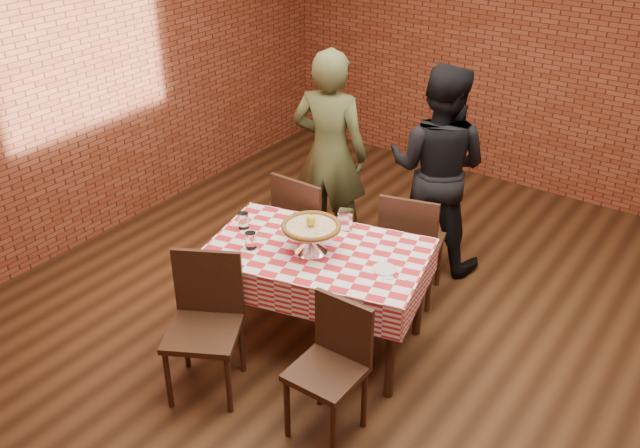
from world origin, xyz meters
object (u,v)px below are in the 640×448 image
Objects in this scene: chair_near_right at (326,375)px; diner_black at (438,168)px; pizza at (311,227)px; chair_far_left at (313,225)px; water_glass_left at (251,240)px; water_glass_right at (243,221)px; chair_far_right at (412,243)px; diner_olive at (330,154)px; chair_near_left at (203,331)px; table at (318,297)px; pizza_stand at (311,239)px; condiment_caddy at (346,219)px.

chair_near_right is 0.51× the size of diner_black.
pizza is 0.41× the size of chair_far_left.
diner_black is at bearing 72.86° from water_glass_left.
chair_far_left is at bearing 84.88° from water_glass_right.
chair_near_right is 0.95× the size of chair_far_right.
water_glass_left is at bearing 88.87° from diner_olive.
chair_near_left is at bearing -109.83° from pizza.
table is 0.84× the size of diner_black.
chair_far_right is (0.82, 0.95, -0.36)m from water_glass_right.
pizza is at bearing 59.06° from chair_far_right.
water_glass_right is 0.12× the size of chair_near_left.
table is 0.62m from water_glass_left.
water_glass_left is at bearing 46.67° from chair_far_right.
water_glass_right is at bearing -177.54° from pizza.
water_glass_right is 0.12× the size of chair_far_left.
chair_near_right reaches higher than table.
water_glass_right is at bearing 80.56° from diner_olive.
chair_near_left is at bearing -110.53° from table.
chair_far_right is (0.26, 0.93, -0.48)m from pizza.
table is 0.86m from chair_near_right.
chair_far_right reaches higher than table.
pizza_stand is at bearing 74.38° from diner_black.
chair_far_right is at bearing 74.11° from pizza.
table is at bearing 128.86° from chair_near_right.
pizza_stand is (-0.02, -0.04, 0.47)m from table.
diner_olive is at bearing 102.61° from water_glass_left.
water_glass_right is 0.13× the size of chair_far_right.
table is 0.93m from chair_far_right.
condiment_caddy is at bearing 57.63° from water_glass_left.
condiment_caddy is at bearing 86.55° from pizza_stand.
water_glass_right is at bearing -169.44° from condiment_caddy.
chair_far_left reaches higher than table.
condiment_caddy is 0.15× the size of chair_near_left.
chair_near_right is (0.56, -0.63, -0.41)m from pizza_stand.
condiment_caddy is at bearing 34.57° from water_glass_right.
pizza reaches higher than water_glass_left.
pizza reaches higher than water_glass_right.
pizza is 0.45× the size of chair_near_right.
chair_far_left is at bearing 40.07° from diner_black.
water_glass_right is at bearing 54.93° from diner_black.
chair_near_left reaches higher than condiment_caddy.
chair_far_left reaches higher than chair_far_right.
diner_olive is at bearing 94.31° from water_glass_right.
chair_far_left is 0.63m from diner_olive.
chair_near_left reaches higher than table.
water_glass_right is (-0.21, 0.18, 0.00)m from water_glass_left.
diner_black is (0.51, 1.66, 0.03)m from water_glass_left.
water_glass_left is at bearing -39.62° from water_glass_right.
diner_olive is at bearing 124.28° from chair_near_right.
diner_olive is (-0.37, 1.92, 0.41)m from chair_near_left.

